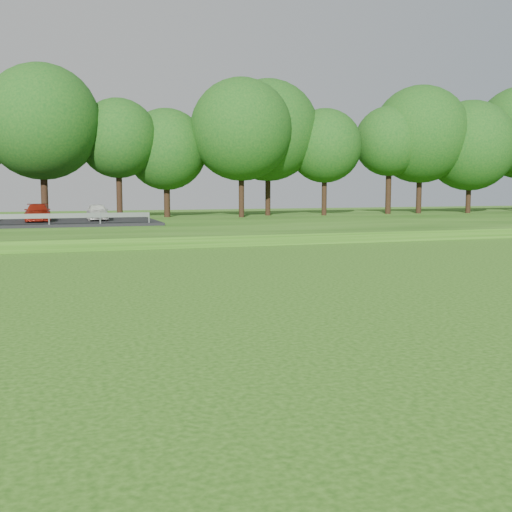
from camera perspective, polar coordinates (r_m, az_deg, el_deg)
name	(u,v)px	position (r m, az deg, el deg)	size (l,w,h in m)	color
berm	(302,222)	(51.50, 4.09, 3.02)	(130.00, 30.00, 0.60)	#1D470D
walking_path	(391,240)	(38.95, 11.89, 1.41)	(130.00, 1.60, 0.04)	gray
treeline	(285,127)	(55.35, 2.56, 11.34)	(104.00, 7.00, 15.00)	#0F4212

